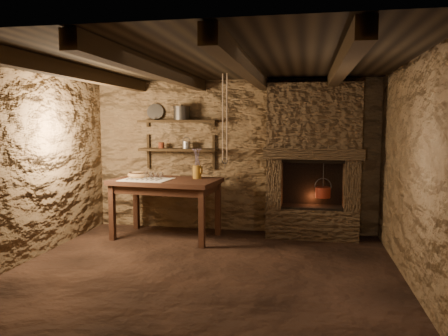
% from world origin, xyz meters
% --- Properties ---
extents(floor, '(4.50, 4.50, 0.00)m').
position_xyz_m(floor, '(0.00, 0.00, 0.00)').
color(floor, black).
rests_on(floor, ground).
extents(back_wall, '(4.50, 0.04, 2.40)m').
position_xyz_m(back_wall, '(0.00, 2.00, 1.20)').
color(back_wall, brown).
rests_on(back_wall, floor).
extents(front_wall, '(4.50, 0.04, 2.40)m').
position_xyz_m(front_wall, '(0.00, -2.00, 1.20)').
color(front_wall, brown).
rests_on(front_wall, floor).
extents(left_wall, '(0.04, 4.00, 2.40)m').
position_xyz_m(left_wall, '(-2.25, 0.00, 1.20)').
color(left_wall, brown).
rests_on(left_wall, floor).
extents(right_wall, '(0.04, 4.00, 2.40)m').
position_xyz_m(right_wall, '(2.25, 0.00, 1.20)').
color(right_wall, brown).
rests_on(right_wall, floor).
extents(ceiling, '(4.50, 4.00, 0.04)m').
position_xyz_m(ceiling, '(0.00, 0.00, 2.40)').
color(ceiling, black).
rests_on(ceiling, back_wall).
extents(beam_far_left, '(0.14, 3.95, 0.16)m').
position_xyz_m(beam_far_left, '(-1.50, 0.00, 2.31)').
color(beam_far_left, black).
rests_on(beam_far_left, ceiling).
extents(beam_mid_left, '(0.14, 3.95, 0.16)m').
position_xyz_m(beam_mid_left, '(-0.50, 0.00, 2.31)').
color(beam_mid_left, black).
rests_on(beam_mid_left, ceiling).
extents(beam_mid_right, '(0.14, 3.95, 0.16)m').
position_xyz_m(beam_mid_right, '(0.50, 0.00, 2.31)').
color(beam_mid_right, black).
rests_on(beam_mid_right, ceiling).
extents(beam_far_right, '(0.14, 3.95, 0.16)m').
position_xyz_m(beam_far_right, '(1.50, 0.00, 2.31)').
color(beam_far_right, black).
rests_on(beam_far_right, ceiling).
extents(shelf_lower, '(1.25, 0.30, 0.04)m').
position_xyz_m(shelf_lower, '(-0.85, 1.84, 1.30)').
color(shelf_lower, black).
rests_on(shelf_lower, back_wall).
extents(shelf_upper, '(1.25, 0.30, 0.04)m').
position_xyz_m(shelf_upper, '(-0.85, 1.84, 1.75)').
color(shelf_upper, black).
rests_on(shelf_upper, back_wall).
extents(hearth, '(1.43, 0.51, 2.30)m').
position_xyz_m(hearth, '(1.25, 1.77, 1.23)').
color(hearth, '#3B2C1D').
rests_on(hearth, floor).
extents(work_table, '(1.64, 1.05, 0.89)m').
position_xyz_m(work_table, '(-0.90, 1.35, 0.48)').
color(work_table, '#311A11').
rests_on(work_table, floor).
extents(linen_cloth, '(0.74, 0.62, 0.01)m').
position_xyz_m(linen_cloth, '(-1.16, 1.23, 0.89)').
color(linen_cloth, white).
rests_on(linen_cloth, work_table).
extents(pewter_cutlery_row, '(0.60, 0.27, 0.01)m').
position_xyz_m(pewter_cutlery_row, '(-1.16, 1.21, 0.90)').
color(pewter_cutlery_row, gray).
rests_on(pewter_cutlery_row, linen_cloth).
extents(drinking_glasses, '(0.22, 0.07, 0.09)m').
position_xyz_m(drinking_glasses, '(-1.14, 1.37, 0.94)').
color(drinking_glasses, white).
rests_on(drinking_glasses, linen_cloth).
extents(stoneware_jug, '(0.16, 0.16, 0.46)m').
position_xyz_m(stoneware_jug, '(-0.46, 1.52, 1.08)').
color(stoneware_jug, '#9F6D1E').
rests_on(stoneware_jug, work_table).
extents(wooden_bowl, '(0.39, 0.39, 0.12)m').
position_xyz_m(wooden_bowl, '(-1.37, 1.46, 0.93)').
color(wooden_bowl, '#A87D48').
rests_on(wooden_bowl, work_table).
extents(iron_stockpot, '(0.29, 0.29, 0.19)m').
position_xyz_m(iron_stockpot, '(-0.79, 1.84, 1.87)').
color(iron_stockpot, '#2A2825').
rests_on(iron_stockpot, shelf_upper).
extents(tin_pan, '(0.28, 0.16, 0.26)m').
position_xyz_m(tin_pan, '(-1.26, 1.94, 1.90)').
color(tin_pan, '#989993').
rests_on(tin_pan, shelf_upper).
extents(small_kettle, '(0.19, 0.15, 0.18)m').
position_xyz_m(small_kettle, '(-0.72, 1.84, 1.38)').
color(small_kettle, '#989993').
rests_on(small_kettle, shelf_lower).
extents(rusty_tin, '(0.10, 0.10, 0.09)m').
position_xyz_m(rusty_tin, '(-1.13, 1.84, 1.37)').
color(rusty_tin, '#4F1E0F').
rests_on(rusty_tin, shelf_lower).
extents(red_pot, '(0.27, 0.27, 0.54)m').
position_xyz_m(red_pot, '(1.41, 1.72, 0.71)').
color(red_pot, maroon).
rests_on(red_pot, hearth).
extents(hanging_ropes, '(0.08, 0.08, 1.20)m').
position_xyz_m(hanging_ropes, '(0.05, 1.05, 1.80)').
color(hanging_ropes, '#C5AA8B').
rests_on(hanging_ropes, ceiling).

